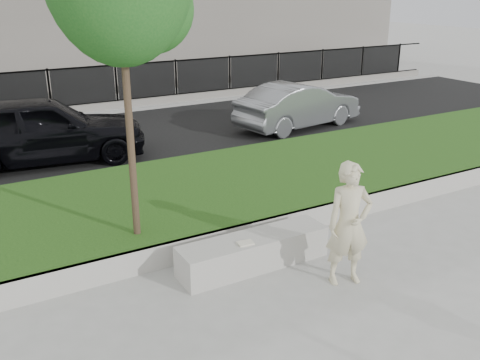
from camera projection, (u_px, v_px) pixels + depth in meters
ground at (266, 278)px, 7.94m from camera, size 90.00×90.00×0.00m
grass_bank at (183, 199)px, 10.31m from camera, size 34.00×4.00×0.40m
grass_kerb at (232, 238)px, 8.71m from camera, size 34.00×0.08×0.40m
street at (102, 141)px, 14.85m from camera, size 34.00×7.00×0.04m
far_pavement at (65, 109)px, 18.51m from camera, size 34.00×3.00×0.12m
iron_fence at (70, 100)px, 17.53m from camera, size 32.00×0.30×1.50m
stone_bench at (254, 251)px, 8.19m from camera, size 2.41×0.60×0.49m
man at (349, 224)px, 7.54m from camera, size 0.76×0.61×1.83m
book at (245, 243)px, 7.89m from camera, size 0.25×0.19×0.03m
car_dark at (42, 129)px, 12.71m from camera, size 5.02×2.57×1.64m
car_silver at (299, 105)px, 15.99m from camera, size 4.24×2.06×1.34m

